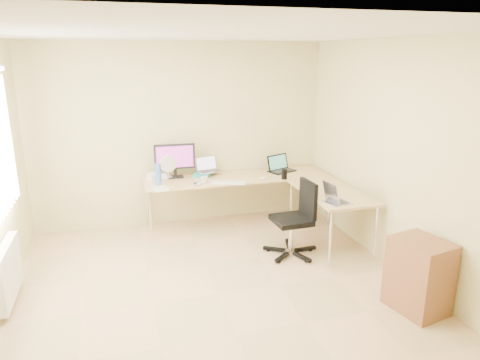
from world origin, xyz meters
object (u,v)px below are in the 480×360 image
object	(u,v)px
water_bottle	(158,174)
monitor	(175,161)
desk_fan	(168,168)
office_chair	(291,217)
laptop_center	(208,165)
desk_main	(237,201)
laptop_black	(282,164)
mug	(204,180)
desk_return	(330,218)
cabinet	(419,276)
keyboard	(229,183)
laptop_return	(338,194)

from	to	relation	value
water_bottle	monitor	bearing A→B (deg)	48.03
desk_fan	office_chair	distance (m)	1.93
monitor	water_bottle	xyz separation A→B (m)	(-0.27, -0.30, -0.10)
laptop_center	desk_main	bearing A→B (deg)	-41.84
laptop_black	mug	distance (m)	1.28
desk_return	mug	distance (m)	1.75
laptop_center	laptop_black	size ratio (longest dim) A/B	0.85
desk_return	cabinet	bearing A→B (deg)	-86.09
keyboard	water_bottle	bearing A→B (deg)	-170.46
monitor	mug	xyz separation A→B (m)	(0.33, -0.41, -0.20)
office_chair	cabinet	xyz separation A→B (m)	(0.72, -1.49, -0.14)
laptop_center	keyboard	world-z (taller)	laptop_center
monitor	desk_fan	world-z (taller)	monitor
laptop_black	keyboard	world-z (taller)	laptop_black
office_chair	cabinet	distance (m)	1.66
desk_fan	laptop_return	distance (m)	2.42
laptop_black	desk_fan	bearing A→B (deg)	152.75
keyboard	laptop_return	xyz separation A→B (m)	(1.03, -1.14, 0.10)
laptop_return	keyboard	bearing A→B (deg)	31.67
desk_return	laptop_black	distance (m)	1.23
desk_main	laptop_return	xyz separation A→B (m)	(0.83, -1.44, 0.47)
cabinet	mug	bearing A→B (deg)	111.78
laptop_black	desk_return	bearing A→B (deg)	-100.40
water_bottle	cabinet	bearing A→B (deg)	-49.01
mug	laptop_return	distance (m)	1.83
desk_main	laptop_black	world-z (taller)	laptop_black
desk_main	laptop_return	distance (m)	1.73
keyboard	laptop_return	bearing A→B (deg)	-25.96
desk_fan	monitor	bearing A→B (deg)	-19.39
laptop_black	water_bottle	bearing A→B (deg)	162.25
laptop_black	desk_main	bearing A→B (deg)	163.92
keyboard	cabinet	xyz separation A→B (m)	(1.29, -2.35, -0.38)
laptop_black	office_chair	world-z (taller)	laptop_black
monitor	cabinet	bearing A→B (deg)	-53.40
desk_main	laptop_center	size ratio (longest dim) A/B	8.02
desk_return	cabinet	xyz separation A→B (m)	(0.11, -1.64, -0.01)
monitor	water_bottle	size ratio (longest dim) A/B	1.99
mug	monitor	bearing A→B (deg)	129.18
water_bottle	desk_fan	xyz separation A→B (m)	(0.17, 0.30, 0.01)
water_bottle	keyboard	bearing A→B (deg)	-12.38
desk_main	mug	distance (m)	0.70
keyboard	mug	distance (m)	0.33
mug	cabinet	world-z (taller)	mug
keyboard	desk_fan	distance (m)	0.91
laptop_black	laptop_return	bearing A→B (deg)	-109.60
monitor	laptop_return	world-z (taller)	monitor
water_bottle	laptop_return	bearing A→B (deg)	-34.55
desk_return	water_bottle	xyz separation A→B (m)	(-2.10, 0.90, 0.51)
mug	laptop_return	world-z (taller)	laptop_return
laptop_center	monitor	bearing A→B (deg)	165.98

